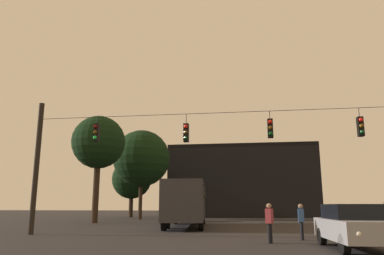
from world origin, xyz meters
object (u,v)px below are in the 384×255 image
at_px(pedestrian_crossing_center, 269,221).
at_px(tree_left_silhouette, 132,179).
at_px(pedestrian_crossing_right, 301,220).
at_px(tree_right_far, 99,143).
at_px(tree_behind_building, 142,158).
at_px(car_near_right, 354,225).
at_px(car_far_left, 189,213).
at_px(city_bus, 187,200).

distance_m(pedestrian_crossing_center, tree_left_silhouette, 35.52).
height_order(pedestrian_crossing_center, pedestrian_crossing_right, pedestrian_crossing_center).
distance_m(tree_left_silhouette, tree_right_far, 16.35).
xyz_separation_m(pedestrian_crossing_center, tree_behind_building, (-12.46, 24.45, 5.81)).
xyz_separation_m(car_near_right, car_far_left, (-9.17, 21.94, 0.00)).
bearing_deg(car_far_left, tree_left_silhouette, 129.64).
relative_size(car_far_left, tree_left_silhouette, 0.59).
bearing_deg(city_bus, pedestrian_crossing_right, -54.78).
distance_m(pedestrian_crossing_right, tree_left_silhouette, 34.78).
bearing_deg(city_bus, car_near_right, -58.04).
bearing_deg(tree_left_silhouette, city_bus, -62.68).
xyz_separation_m(tree_behind_building, tree_right_far, (-1.42, -8.99, 0.31)).
distance_m(car_near_right, car_far_left, 23.78).
bearing_deg(city_bus, tree_left_silhouette, 117.32).
bearing_deg(tree_left_silhouette, car_far_left, -50.36).
xyz_separation_m(car_far_left, pedestrian_crossing_center, (6.39, -20.24, 0.08)).
relative_size(pedestrian_crossing_right, tree_right_far, 0.16).
relative_size(pedestrian_crossing_center, tree_behind_building, 0.16).
height_order(pedestrian_crossing_right, tree_right_far, tree_right_far).
bearing_deg(pedestrian_crossing_center, car_far_left, 107.53).
bearing_deg(tree_right_far, tree_behind_building, 81.02).
relative_size(pedestrian_crossing_center, tree_right_far, 0.17).
height_order(car_near_right, pedestrian_crossing_right, pedestrian_crossing_right).
relative_size(car_near_right, pedestrian_crossing_center, 2.83).
bearing_deg(car_near_right, city_bus, 121.96).
bearing_deg(car_far_left, pedestrian_crossing_center, -72.47).
height_order(car_near_right, tree_left_silhouette, tree_left_silhouette).
distance_m(pedestrian_crossing_center, tree_behind_building, 28.05).
xyz_separation_m(car_near_right, pedestrian_crossing_center, (-2.77, 1.70, 0.08)).
height_order(tree_left_silhouette, tree_behind_building, tree_behind_building).
xyz_separation_m(pedestrian_crossing_center, pedestrian_crossing_right, (1.46, 1.62, -0.01)).
bearing_deg(tree_left_silhouette, car_near_right, -60.86).
distance_m(tree_behind_building, tree_right_far, 9.11).
distance_m(tree_left_silhouette, tree_behind_building, 8.05).
distance_m(car_far_left, tree_right_far, 10.84).
distance_m(car_near_right, pedestrian_crossing_center, 3.25).
relative_size(pedestrian_crossing_right, tree_behind_building, 0.16).
height_order(car_near_right, pedestrian_crossing_center, pedestrian_crossing_center).
height_order(car_far_left, tree_left_silhouette, tree_left_silhouette).
xyz_separation_m(car_far_left, tree_left_silhouette, (-9.38, 11.32, 4.11)).
bearing_deg(tree_left_silhouette, pedestrian_crossing_right, -60.07).
height_order(pedestrian_crossing_center, tree_left_silhouette, tree_left_silhouette).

